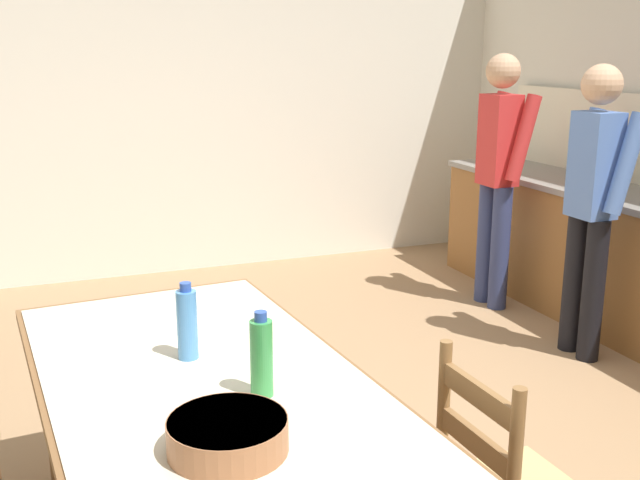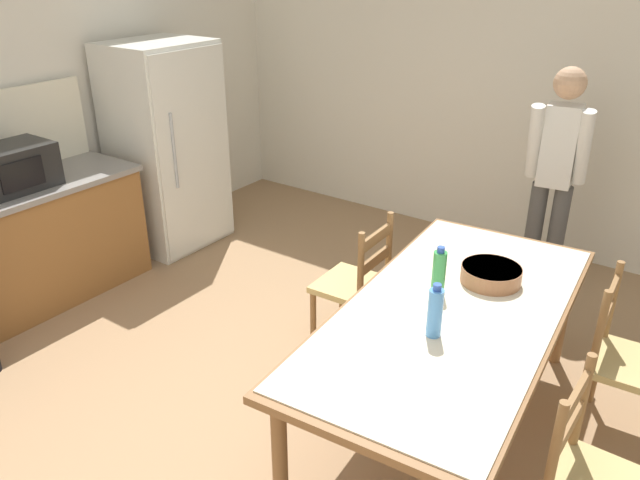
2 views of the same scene
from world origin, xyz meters
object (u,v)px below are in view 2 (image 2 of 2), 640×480
(refrigerator, at_px, (167,147))
(chair_side_near_right, at_px, (624,361))
(chair_side_far_right, at_px, (356,285))
(microwave, at_px, (13,167))
(dining_table, at_px, (451,321))
(bottle_off_centre, at_px, (439,272))
(serving_bowl, at_px, (491,273))
(person_by_table, at_px, (555,171))
(bottle_near_centre, at_px, (435,312))

(refrigerator, bearing_deg, chair_side_near_right, -94.91)
(chair_side_far_right, bearing_deg, microwave, -70.36)
(microwave, xyz_separation_m, dining_table, (0.47, -3.03, -0.35))
(refrigerator, bearing_deg, bottle_off_centre, -104.88)
(bottle_off_centre, relative_size, serving_bowl, 0.84)
(refrigerator, relative_size, person_by_table, 1.03)
(chair_side_far_right, bearing_deg, bottle_near_centre, 49.09)
(bottle_near_centre, bearing_deg, chair_side_near_right, -42.32)
(dining_table, distance_m, person_by_table, 1.92)
(bottle_off_centre, relative_size, chair_side_near_right, 0.30)
(microwave, height_order, dining_table, microwave)
(serving_bowl, xyz_separation_m, chair_side_far_right, (0.04, 0.87, -0.37))
(refrigerator, height_order, chair_side_near_right, refrigerator)
(refrigerator, xyz_separation_m, chair_side_far_right, (-0.45, -2.19, -0.42))
(microwave, distance_m, bottle_near_centre, 3.07)
(bottle_near_centre, xyz_separation_m, bottle_off_centre, (0.36, 0.15, 0.00))
(serving_bowl, bearing_deg, person_by_table, 4.94)
(bottle_near_centre, bearing_deg, dining_table, 4.41)
(bottle_off_centre, height_order, serving_bowl, bottle_off_centre)
(serving_bowl, xyz_separation_m, chair_side_near_right, (0.16, -0.71, -0.37))
(refrigerator, height_order, bottle_off_centre, refrigerator)
(refrigerator, bearing_deg, dining_table, -105.96)
(microwave, distance_m, bottle_off_centre, 2.96)
(microwave, bearing_deg, chair_side_far_right, -68.21)
(chair_side_near_right, bearing_deg, chair_side_far_right, 91.51)
(refrigerator, relative_size, dining_table, 0.79)
(person_by_table, bearing_deg, chair_side_far_right, -33.89)
(bottle_near_centre, height_order, person_by_table, person_by_table)
(dining_table, distance_m, chair_side_far_right, 0.96)
(chair_side_far_right, bearing_deg, refrigerator, -103.70)
(bottle_off_centre, bearing_deg, microwave, 101.02)
(serving_bowl, bearing_deg, chair_side_near_right, -77.08)
(serving_bowl, xyz_separation_m, person_by_table, (1.53, 0.13, 0.13))
(refrigerator, distance_m, dining_table, 3.14)
(chair_side_far_right, relative_size, person_by_table, 0.54)
(refrigerator, height_order, serving_bowl, refrigerator)
(dining_table, distance_m, serving_bowl, 0.40)
(microwave, height_order, serving_bowl, microwave)
(dining_table, relative_size, serving_bowl, 6.86)
(serving_bowl, relative_size, person_by_table, 0.19)
(microwave, relative_size, bottle_off_centre, 1.85)
(dining_table, relative_size, chair_side_near_right, 2.41)
(chair_side_near_right, relative_size, person_by_table, 0.54)
(serving_bowl, bearing_deg, dining_table, 173.03)
(dining_table, distance_m, bottle_near_centre, 0.33)
(dining_table, bearing_deg, microwave, 98.78)
(chair_side_far_right, distance_m, chair_side_near_right, 1.58)
(refrigerator, bearing_deg, microwave, 179.19)
(bottle_near_centre, relative_size, person_by_table, 0.16)
(bottle_near_centre, xyz_separation_m, chair_side_far_right, (0.68, 0.85, -0.44))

